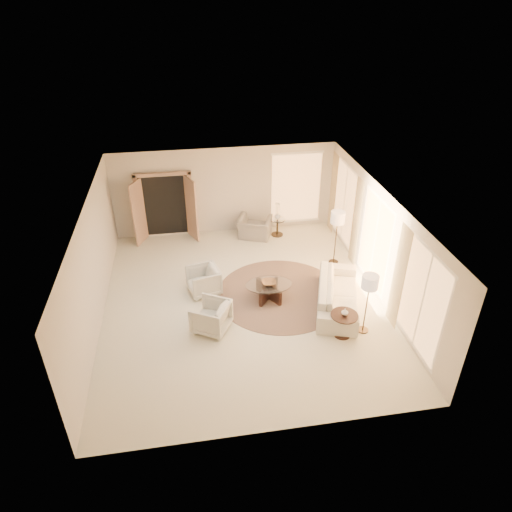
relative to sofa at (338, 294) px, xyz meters
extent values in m
cube|color=beige|center=(-2.33, 0.54, -0.37)|extent=(7.00, 8.00, 0.02)
cube|color=white|center=(-2.33, 0.54, 2.44)|extent=(7.00, 8.00, 0.02)
cube|color=beige|center=(-2.33, 4.54, 1.04)|extent=(7.00, 0.04, 2.80)
cube|color=beige|center=(-2.33, -3.46, 1.04)|extent=(7.00, 0.04, 2.80)
cube|color=beige|center=(-5.83, 0.54, 1.04)|extent=(0.04, 8.00, 2.80)
cube|color=beige|center=(1.17, 0.54, 1.04)|extent=(0.04, 8.00, 2.80)
cube|color=tan|center=(-4.23, 4.43, 0.72)|extent=(1.80, 0.12, 2.16)
cube|color=tan|center=(-5.03, 4.16, 0.67)|extent=(0.35, 0.66, 2.00)
cube|color=tan|center=(-3.43, 4.16, 0.67)|extent=(0.35, 0.66, 2.00)
cylinder|color=#402C23|center=(-1.33, 0.72, -0.35)|extent=(3.60, 3.60, 0.01)
imported|color=beige|center=(0.00, 0.00, 0.00)|extent=(1.69, 2.65, 0.72)
imported|color=beige|center=(-3.29, 1.14, 0.04)|extent=(0.88, 0.92, 0.80)
imported|color=beige|center=(-3.22, -0.39, 0.04)|extent=(1.02, 1.04, 0.81)
imported|color=gray|center=(-1.48, 3.94, 0.08)|extent=(1.18, 0.98, 0.89)
cube|color=black|center=(-1.66, 0.59, -0.16)|extent=(0.54, 0.81, 0.40)
cube|color=black|center=(-1.66, 0.59, -0.16)|extent=(0.62, 0.76, 0.40)
cylinder|color=white|center=(-1.66, 0.59, 0.07)|extent=(1.27, 1.27, 0.02)
cylinder|color=black|center=(-0.23, -1.11, -0.35)|extent=(0.39, 0.39, 0.03)
cylinder|color=black|center=(-0.23, -1.11, -0.07)|extent=(0.06, 0.06, 0.56)
cylinder|color=black|center=(-0.23, -1.11, 0.22)|extent=(0.63, 0.63, 0.03)
cylinder|color=black|center=(-0.74, 3.94, -0.35)|extent=(0.38, 0.38, 0.03)
cylinder|color=black|center=(-0.74, 3.94, -0.08)|extent=(0.06, 0.06, 0.54)
cylinder|color=white|center=(-0.74, 3.94, 0.20)|extent=(0.50, 0.50, 0.03)
cylinder|color=black|center=(0.55, 2.01, -0.35)|extent=(0.28, 0.28, 0.03)
cylinder|color=black|center=(0.55, 2.01, 0.34)|extent=(0.03, 0.03, 1.39)
cylinder|color=#C7AF94|center=(0.55, 2.01, 1.11)|extent=(0.40, 0.40, 0.34)
cylinder|color=black|center=(0.30, -1.04, -0.35)|extent=(0.26, 0.26, 0.03)
cylinder|color=black|center=(0.30, -1.04, 0.30)|extent=(0.03, 0.03, 1.31)
cylinder|color=#C7AF94|center=(0.30, -1.04, 1.03)|extent=(0.38, 0.38, 0.32)
imported|color=brown|center=(-1.66, 0.59, 0.12)|extent=(0.37, 0.37, 0.09)
imported|color=silver|center=(-0.23, -1.11, 0.31)|extent=(0.18, 0.18, 0.17)
imported|color=silver|center=(-0.74, 3.94, 0.32)|extent=(0.28, 0.28, 0.22)
camera|label=1|loc=(-3.54, -8.84, 6.73)|focal=32.00mm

